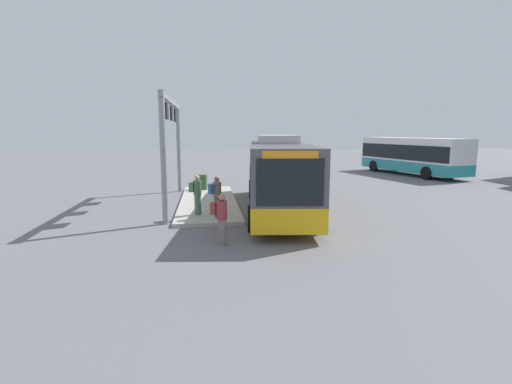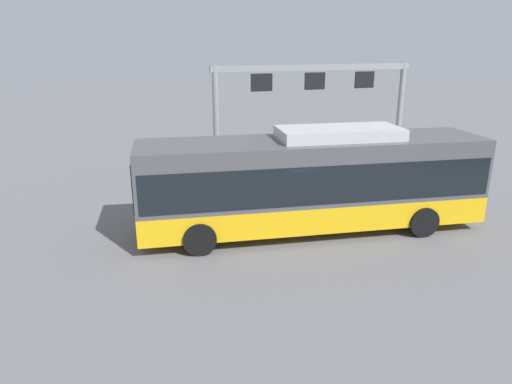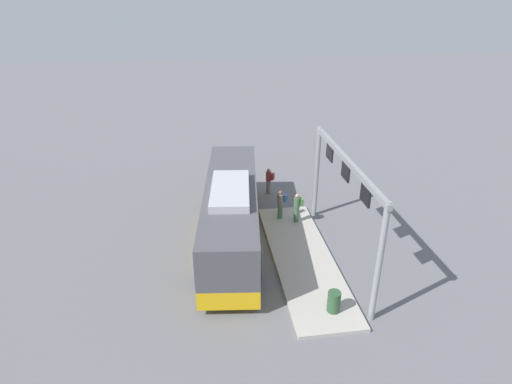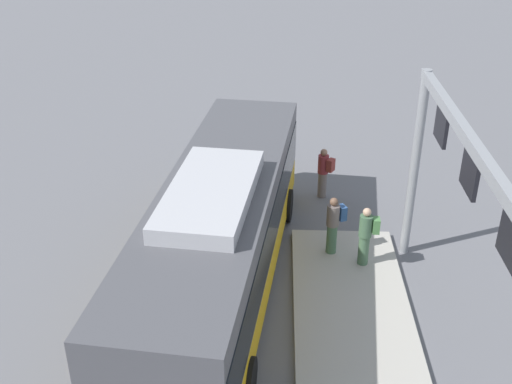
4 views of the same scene
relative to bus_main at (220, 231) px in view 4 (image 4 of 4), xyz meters
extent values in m
plane|color=slate|center=(0.01, 0.00, -1.81)|extent=(120.00, 120.00, 0.00)
cube|color=#B2ADA3|center=(-2.17, -3.19, -1.73)|extent=(10.00, 2.80, 0.16)
cube|color=#EAAD14|center=(0.01, 0.00, -1.04)|extent=(11.45, 3.77, 0.85)
cube|color=#4C4C51|center=(0.01, 0.00, 0.34)|extent=(11.45, 3.77, 1.90)
cube|color=black|center=(0.01, 0.00, 0.14)|extent=(11.23, 3.79, 1.20)
cube|color=black|center=(5.61, -0.65, 0.24)|extent=(0.28, 2.12, 1.50)
cube|color=#B7B7BC|center=(-0.83, 0.10, 1.47)|extent=(4.11, 2.19, 0.36)
cube|color=orange|center=(5.54, -0.64, 1.09)|extent=(0.32, 1.75, 0.28)
cylinder|color=black|center=(3.94, 0.75, -1.31)|extent=(1.03, 0.41, 1.00)
cylinder|color=black|center=(3.66, -1.63, -1.31)|extent=(1.03, 0.41, 1.00)
cylinder|color=black|center=(-3.25, 1.58, -1.31)|extent=(1.03, 0.41, 1.00)
cylinder|color=black|center=(-3.53, -0.80, -1.31)|extent=(1.03, 0.41, 1.00)
cylinder|color=slate|center=(5.22, -2.78, -1.39)|extent=(0.38, 0.38, 0.85)
cylinder|color=maroon|center=(5.22, -2.78, -0.66)|extent=(0.47, 0.47, 0.60)
sphere|color=#9E755B|center=(5.22, -2.78, -0.25)|extent=(0.22, 0.22, 0.22)
cube|color=maroon|center=(5.08, -3.01, -0.63)|extent=(0.33, 0.30, 0.40)
cylinder|color=#476B4C|center=(1.72, -2.84, -1.23)|extent=(0.37, 0.37, 0.85)
cylinder|color=slate|center=(1.72, -2.84, -0.50)|extent=(0.45, 0.45, 0.60)
sphere|color=brown|center=(1.72, -2.84, -0.09)|extent=(0.22, 0.22, 0.22)
cube|color=#335993|center=(1.82, -3.07, -0.47)|extent=(0.33, 0.28, 0.40)
cylinder|color=#476B4C|center=(1.20, -3.64, -1.23)|extent=(0.29, 0.29, 0.85)
cylinder|color=#476B4C|center=(1.20, -3.64, -0.50)|extent=(0.35, 0.35, 0.60)
sphere|color=tan|center=(1.20, -3.64, -0.09)|extent=(0.22, 0.22, 0.22)
cube|color=#4C8447|center=(1.20, -3.90, -0.47)|extent=(0.29, 0.19, 0.40)
cylinder|color=gray|center=(2.06, -4.89, 0.79)|extent=(0.24, 0.24, 5.20)
cube|color=gray|center=(-2.19, -4.89, 3.24)|extent=(8.91, 0.20, 0.24)
cube|color=black|center=(-4.54, -4.89, 2.69)|extent=(0.90, 0.08, 0.70)
cube|color=black|center=(-2.19, -4.89, 2.69)|extent=(0.90, 0.08, 0.70)
cube|color=black|center=(0.15, -4.89, 2.69)|extent=(0.90, 0.08, 0.70)
camera|label=1|loc=(17.39, -3.23, 1.82)|focal=27.17mm
camera|label=2|loc=(6.23, 13.44, 4.27)|focal=32.89mm
camera|label=3|loc=(-18.58, 1.44, 10.08)|focal=29.88mm
camera|label=4|loc=(-12.64, -1.34, 7.79)|focal=43.72mm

